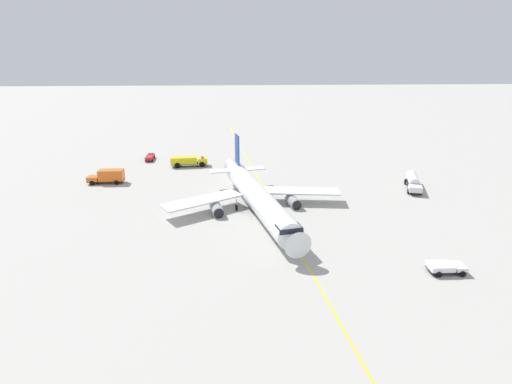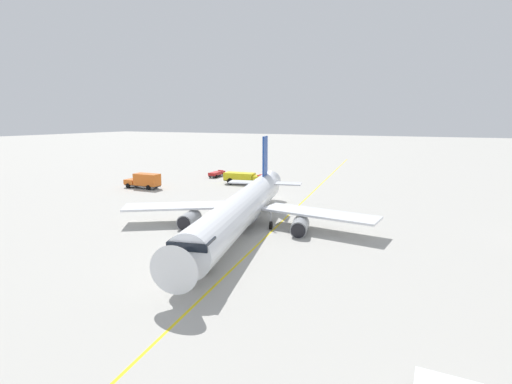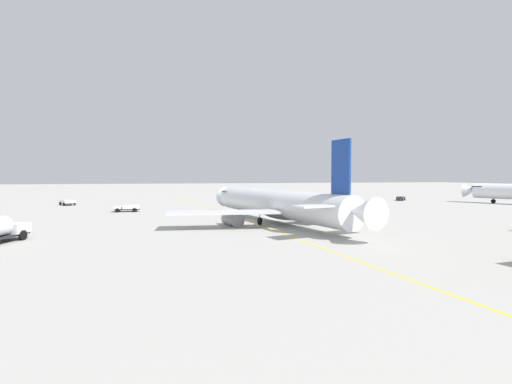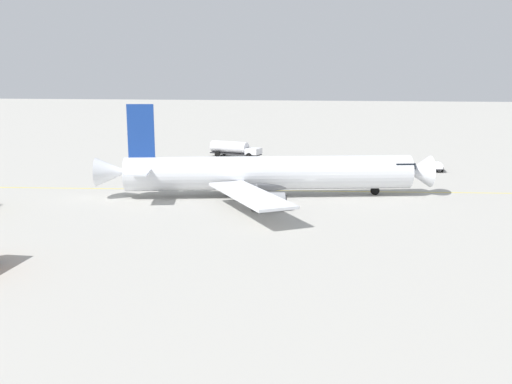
# 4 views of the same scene
# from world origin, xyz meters

# --- Properties ---
(ground_plane) EXTENTS (600.00, 600.00, 0.00)m
(ground_plane) POSITION_xyz_m (0.00, 0.00, 0.00)
(ground_plane) COLOR #ADAAA3
(airliner_main) EXTENTS (41.29, 34.09, 11.54)m
(airliner_main) POSITION_xyz_m (5.10, 0.19, 2.76)
(airliner_main) COLOR white
(airliner_main) RESTS_ON ground_plane
(ops_pickup_truck) EXTENTS (5.67, 2.21, 1.41)m
(ops_pickup_truck) POSITION_xyz_m (43.79, 26.94, 0.81)
(ops_pickup_truck) COLOR #232326
(ops_pickup_truck) RESTS_ON ground_plane
(fire_tender_truck) EXTENTS (3.76, 9.46, 2.50)m
(fire_tender_truck) POSITION_xyz_m (36.79, 15.84, 1.53)
(fire_tender_truck) COLOR #232326
(fire_tender_truck) RESTS_ON ground_plane
(catering_truck_truck) EXTENTS (2.78, 7.93, 3.10)m
(catering_truck_truck) POSITION_xyz_m (23.64, 32.31, 1.66)
(catering_truck_truck) COLOR #232326
(catering_truck_truck) RESTS_ON ground_plane
(taxiway_centreline) EXTENTS (196.90, 20.54, 0.01)m
(taxiway_centreline) POSITION_xyz_m (0.89, -3.96, 0.00)
(taxiway_centreline) COLOR yellow
(taxiway_centreline) RESTS_ON ground_plane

